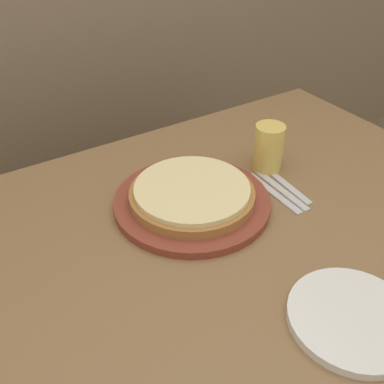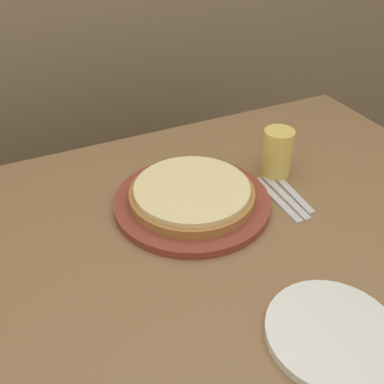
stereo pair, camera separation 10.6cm
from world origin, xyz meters
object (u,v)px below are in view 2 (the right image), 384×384
(dinner_knife, at_px, (285,197))
(spoon, at_px, (294,194))
(fork, at_px, (277,199))
(beer_glass, at_px, (277,151))
(dinner_plate, at_px, (332,334))
(pizza_on_board, at_px, (192,197))

(dinner_knife, height_order, spoon, same)
(fork, bearing_deg, beer_glass, 59.12)
(dinner_plate, xyz_separation_m, spoon, (0.19, 0.37, -0.01))
(beer_glass, relative_size, dinner_knife, 0.66)
(pizza_on_board, bearing_deg, dinner_knife, -17.51)
(fork, bearing_deg, pizza_on_board, 160.43)
(spoon, bearing_deg, dinner_plate, -116.93)
(pizza_on_board, bearing_deg, spoon, -15.84)
(pizza_on_board, relative_size, dinner_knife, 1.93)
(dinner_plate, height_order, dinner_knife, dinner_plate)
(dinner_plate, distance_m, fork, 0.40)
(pizza_on_board, height_order, dinner_knife, pizza_on_board)
(pizza_on_board, bearing_deg, beer_glass, 6.62)
(fork, relative_size, dinner_knife, 1.00)
(beer_glass, distance_m, dinner_plate, 0.52)
(spoon, bearing_deg, dinner_knife, -180.00)
(fork, bearing_deg, dinner_knife, -0.00)
(beer_glass, xyz_separation_m, fork, (-0.06, -0.10, -0.07))
(dinner_knife, bearing_deg, beer_glass, 70.78)
(pizza_on_board, distance_m, spoon, 0.26)
(dinner_plate, bearing_deg, beer_glass, 67.14)
(beer_glass, height_order, fork, beer_glass)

